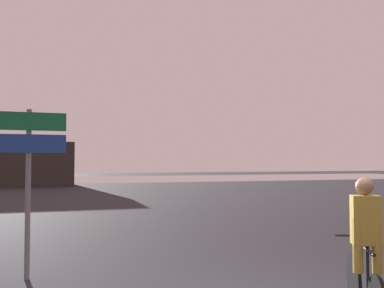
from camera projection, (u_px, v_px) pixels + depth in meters
The scene contains 3 objects.
water_strip at pixel (84, 179), 41.48m from camera, with size 80.00×16.00×0.01m, color gray.
direction_sign_post at pixel (28, 161), 6.54m from camera, with size 1.10×0.12×2.60m.
cyclist at pixel (365, 249), 4.75m from camera, with size 0.81×1.56×1.62m.
Camera 1 is at (-2.52, -4.56, 1.80)m, focal length 40.00 mm.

